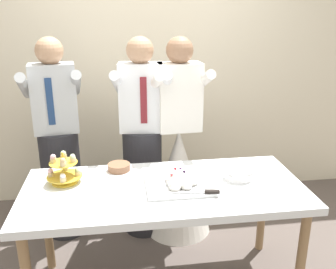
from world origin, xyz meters
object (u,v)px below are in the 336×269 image
(cupcake_stand, at_px, (64,171))
(person_groom, at_px, (142,150))
(round_cake, at_px, (119,168))
(person_bride, at_px, (178,168))
(dessert_table, at_px, (164,197))
(plate_stack, at_px, (239,171))
(person_guest, at_px, (59,151))
(main_cake_tray, at_px, (180,182))

(cupcake_stand, height_order, person_groom, person_groom)
(round_cake, bearing_deg, person_bride, 40.98)
(person_bride, bearing_deg, person_groom, 173.23)
(dessert_table, xyz_separation_m, person_groom, (-0.09, 0.74, 0.05))
(dessert_table, relative_size, round_cake, 7.50)
(plate_stack, xyz_separation_m, round_cake, (-0.80, 0.22, -0.03))
(plate_stack, relative_size, person_guest, 0.12)
(cupcake_stand, distance_m, person_guest, 0.67)
(person_groom, xyz_separation_m, person_bride, (0.30, -0.04, -0.16))
(cupcake_stand, distance_m, plate_stack, 1.15)
(plate_stack, bearing_deg, person_groom, 131.18)
(dessert_table, relative_size, cupcake_stand, 7.83)
(person_bride, bearing_deg, cupcake_stand, -146.98)
(plate_stack, relative_size, person_bride, 0.12)
(round_cake, bearing_deg, dessert_table, -44.11)
(plate_stack, bearing_deg, cupcake_stand, 175.10)
(main_cake_tray, distance_m, round_cake, 0.49)
(cupcake_stand, height_order, person_bride, person_bride)
(round_cake, bearing_deg, cupcake_stand, -161.04)
(main_cake_tray, height_order, person_groom, person_groom)
(person_guest, bearing_deg, main_cake_tray, -44.18)
(cupcake_stand, bearing_deg, dessert_table, -13.43)
(person_guest, bearing_deg, plate_stack, -30.29)
(person_groom, relative_size, person_guest, 1.00)
(dessert_table, relative_size, person_bride, 1.08)
(dessert_table, relative_size, person_groom, 1.08)
(dessert_table, relative_size, plate_stack, 9.39)
(person_groom, height_order, person_bride, same)
(dessert_table, distance_m, cupcake_stand, 0.67)
(person_groom, bearing_deg, main_cake_tray, -76.80)
(main_cake_tray, bearing_deg, person_guest, 135.82)
(person_bride, bearing_deg, main_cake_tray, -99.02)
(person_groom, bearing_deg, person_bride, -6.77)
(dessert_table, relative_size, person_guest, 1.08)
(plate_stack, bearing_deg, round_cake, 164.55)
(cupcake_stand, bearing_deg, main_cake_tray, -14.26)
(dessert_table, height_order, cupcake_stand, cupcake_stand)
(person_guest, bearing_deg, cupcake_stand, -79.11)
(dessert_table, distance_m, person_groom, 0.74)
(main_cake_tray, relative_size, round_cake, 1.81)
(cupcake_stand, bearing_deg, person_groom, 46.84)
(round_cake, height_order, person_guest, person_guest)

